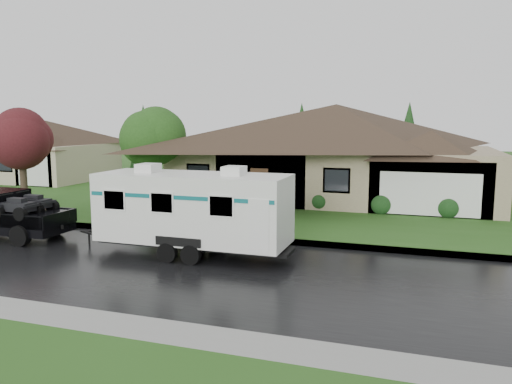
# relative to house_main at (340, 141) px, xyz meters

# --- Properties ---
(ground) EXTENTS (140.00, 140.00, 0.00)m
(ground) POSITION_rel_house_main_xyz_m (-2.29, -13.84, -3.59)
(ground) COLOR #2B581B
(ground) RESTS_ON ground
(road) EXTENTS (140.00, 8.00, 0.01)m
(road) POSITION_rel_house_main_xyz_m (-2.29, -15.84, -3.59)
(road) COLOR black
(road) RESTS_ON ground
(curb) EXTENTS (140.00, 0.50, 0.15)m
(curb) POSITION_rel_house_main_xyz_m (-2.29, -11.59, -3.52)
(curb) COLOR gray
(curb) RESTS_ON ground
(lawn) EXTENTS (140.00, 26.00, 0.15)m
(lawn) POSITION_rel_house_main_xyz_m (-2.29, 1.16, -3.52)
(lawn) COLOR #2B581B
(lawn) RESTS_ON ground
(house_main) EXTENTS (19.44, 10.80, 6.90)m
(house_main) POSITION_rel_house_main_xyz_m (0.00, 0.00, 0.00)
(house_main) COLOR gray
(house_main) RESTS_ON lawn
(house_far) EXTENTS (10.80, 8.64, 5.80)m
(house_far) POSITION_rel_house_main_xyz_m (-24.07, 2.02, -0.62)
(house_far) COLOR #BDB18C
(house_far) RESTS_ON lawn
(tree_left_green) EXTENTS (3.27, 3.27, 5.41)m
(tree_left_green) POSITION_rel_house_main_xyz_m (-9.00, -6.53, 0.31)
(tree_left_green) COLOR #382B1E
(tree_left_green) RESTS_ON lawn
(tree_red) EXTENTS (3.14, 3.14, 5.20)m
(tree_red) POSITION_rel_house_main_xyz_m (-15.93, -8.40, 0.16)
(tree_red) COLOR #382B1E
(tree_red) RESTS_ON lawn
(shrub_row) EXTENTS (13.60, 1.00, 1.00)m
(shrub_row) POSITION_rel_house_main_xyz_m (-0.29, -4.54, -2.94)
(shrub_row) COLOR #143814
(shrub_row) RESTS_ON lawn
(travel_trailer) EXTENTS (7.22, 2.54, 3.24)m
(travel_trailer) POSITION_rel_house_main_xyz_m (-2.94, -14.27, -1.87)
(travel_trailer) COLOR white
(travel_trailer) RESTS_ON ground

